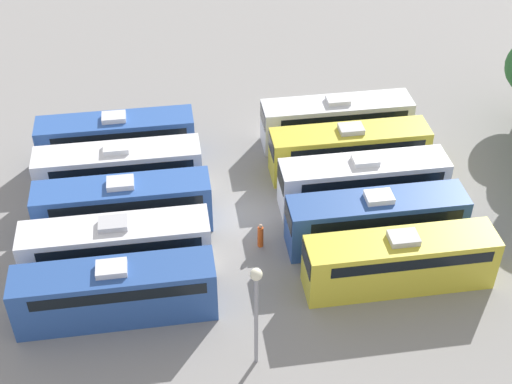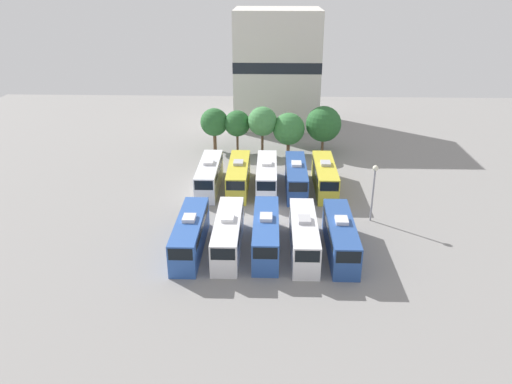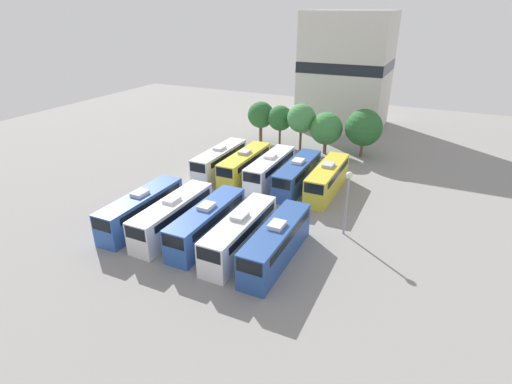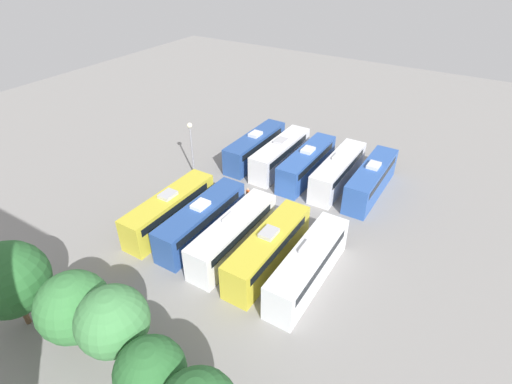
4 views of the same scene
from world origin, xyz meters
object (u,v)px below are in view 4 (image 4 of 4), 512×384
at_px(bus_5, 308,265).
at_px(bus_7, 233,234).
at_px(light_pole, 191,139).
at_px(bus_9, 170,209).
at_px(bus_1, 338,170).
at_px(bus_4, 255,146).
at_px(tree_2, 113,321).
at_px(tree_1, 150,373).
at_px(tree_4, 9,280).
at_px(bus_8, 202,220).
at_px(worker_person, 248,196).
at_px(bus_0, 371,179).
at_px(bus_3, 280,154).
at_px(tree_3, 74,307).
at_px(bus_2, 307,163).
at_px(bus_6, 268,248).

xyz_separation_m(bus_5, bus_7, (7.25, -0.01, 0.00)).
bearing_deg(light_pole, bus_9, 116.14).
distance_m(bus_1, bus_7, 15.73).
bearing_deg(bus_7, bus_4, -64.60).
bearing_deg(tree_2, tree_1, 165.79).
bearing_deg(tree_4, light_pole, -81.95).
relative_size(bus_7, bus_9, 1.00).
relative_size(bus_8, worker_person, 6.32).
height_order(bus_0, bus_5, same).
bearing_deg(light_pole, bus_7, 143.37).
height_order(bus_9, tree_2, tree_2).
distance_m(bus_0, worker_person, 13.37).
distance_m(bus_1, bus_3, 7.39).
height_order(bus_7, light_pole, light_pole).
bearing_deg(bus_7, tree_4, 60.17).
bearing_deg(light_pole, tree_3, 111.05).
xyz_separation_m(bus_0, bus_3, (11.10, 0.04, 0.00)).
relative_size(bus_4, bus_8, 1.00).
relative_size(bus_0, tree_3, 1.70).
relative_size(bus_0, bus_2, 1.00).
distance_m(bus_0, bus_1, 3.71).
distance_m(bus_2, tree_4, 30.77).
distance_m(bus_6, light_pole, 17.64).
bearing_deg(tree_1, bus_1, -87.98).
relative_size(tree_1, tree_3, 1.01).
xyz_separation_m(light_pole, tree_4, (-3.27, 23.12, -0.15)).
distance_m(bus_5, tree_4, 21.42).
distance_m(bus_6, worker_person, 9.74).
distance_m(bus_5, bus_8, 10.94).
distance_m(bus_7, light_pole, 14.69).
relative_size(worker_person, tree_3, 0.27).
relative_size(worker_person, tree_1, 0.27).
height_order(bus_3, light_pole, light_pole).
distance_m(bus_7, worker_person, 7.77).
bearing_deg(bus_2, tree_4, 74.49).
bearing_deg(tree_4, bus_5, -137.05).
bearing_deg(bus_5, bus_4, -46.70).
relative_size(bus_6, tree_4, 1.51).
distance_m(light_pole, tree_1, 28.19).
xyz_separation_m(bus_9, tree_1, (-11.94, 14.31, 2.54)).
bearing_deg(bus_4, tree_4, 88.16).
bearing_deg(bus_9, light_pole, -63.86).
distance_m(bus_0, bus_9, 21.37).
height_order(tree_1, tree_3, tree_1).
distance_m(bus_3, bus_8, 15.25).
height_order(bus_0, tree_4, tree_4).
xyz_separation_m(bus_7, tree_2, (-0.82, 13.46, 3.17)).
distance_m(light_pole, tree_3, 23.70).
height_order(bus_0, bus_7, same).
xyz_separation_m(bus_8, tree_1, (-8.33, 14.62, 2.54)).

